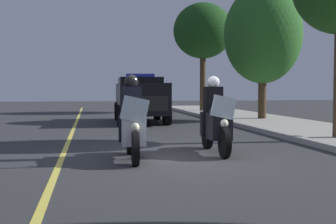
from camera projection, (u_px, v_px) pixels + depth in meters
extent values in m
plane|color=#333335|center=(176.00, 158.00, 9.07)|extent=(80.00, 80.00, 0.00)
cube|color=#E0D14C|center=(60.00, 161.00, 8.66)|extent=(48.00, 0.12, 0.01)
cylinder|color=black|center=(135.00, 149.00, 8.12)|extent=(0.64, 0.14, 0.64)
cylinder|color=black|center=(130.00, 139.00, 9.60)|extent=(0.64, 0.16, 0.64)
cube|color=white|center=(132.00, 129.00, 8.83)|extent=(1.21, 0.47, 0.56)
ellipsoid|color=white|center=(133.00, 114.00, 8.76)|extent=(0.57, 0.33, 0.24)
cube|color=silver|center=(135.00, 109.00, 8.18)|extent=(0.07, 0.56, 0.53)
sphere|color=#F9F4CC|center=(135.00, 127.00, 8.14)|extent=(0.17, 0.17, 0.17)
sphere|color=red|center=(126.00, 113.00, 8.29)|extent=(0.09, 0.09, 0.09)
sphere|color=#1933F2|center=(143.00, 113.00, 8.34)|extent=(0.09, 0.09, 0.09)
cube|color=black|center=(132.00, 101.00, 9.02)|extent=(0.29, 0.41, 0.60)
cube|color=black|center=(142.00, 128.00, 9.02)|extent=(0.18, 0.14, 0.56)
cube|color=black|center=(122.00, 128.00, 8.96)|extent=(0.18, 0.14, 0.56)
sphere|color=black|center=(132.00, 82.00, 8.98)|extent=(0.28, 0.28, 0.28)
cylinder|color=black|center=(225.00, 143.00, 9.01)|extent=(0.64, 0.14, 0.64)
cylinder|color=black|center=(207.00, 135.00, 10.49)|extent=(0.64, 0.16, 0.64)
cube|color=black|center=(216.00, 125.00, 9.71)|extent=(1.21, 0.47, 0.56)
ellipsoid|color=black|center=(216.00, 112.00, 9.65)|extent=(0.57, 0.33, 0.24)
cube|color=silver|center=(224.00, 107.00, 9.07)|extent=(0.07, 0.56, 0.53)
sphere|color=#F9F4CC|center=(224.00, 123.00, 9.03)|extent=(0.17, 0.17, 0.17)
sphere|color=red|center=(214.00, 110.00, 9.18)|extent=(0.09, 0.09, 0.09)
sphere|color=#1933F2|center=(229.00, 110.00, 9.23)|extent=(0.09, 0.09, 0.09)
cube|color=black|center=(213.00, 100.00, 9.91)|extent=(0.29, 0.41, 0.60)
cube|color=black|center=(222.00, 125.00, 9.91)|extent=(0.18, 0.14, 0.56)
cube|color=black|center=(205.00, 125.00, 9.85)|extent=(0.18, 0.14, 0.56)
sphere|color=silver|center=(213.00, 82.00, 9.87)|extent=(0.28, 0.28, 0.28)
cube|color=black|center=(140.00, 98.00, 18.48)|extent=(4.95, 2.02, 1.24)
cube|color=black|center=(140.00, 82.00, 18.74)|extent=(2.44, 1.81, 0.36)
cube|color=#2633D8|center=(140.00, 75.00, 18.53)|extent=(0.31, 1.21, 0.14)
cube|color=black|center=(146.00, 103.00, 16.12)|extent=(0.16, 1.62, 0.56)
cylinder|color=black|center=(167.00, 115.00, 17.12)|extent=(0.81, 0.30, 0.80)
cylinder|color=black|center=(121.00, 115.00, 16.85)|extent=(0.81, 0.30, 0.80)
cylinder|color=black|center=(157.00, 111.00, 20.18)|extent=(0.81, 0.30, 0.80)
cylinder|color=black|center=(118.00, 111.00, 19.91)|extent=(0.81, 0.30, 0.80)
cylinder|color=#42301E|center=(262.00, 92.00, 19.46)|extent=(0.36, 0.36, 2.34)
ellipsoid|color=#286023|center=(263.00, 34.00, 19.32)|extent=(3.43, 3.43, 4.32)
cylinder|color=#42301E|center=(203.00, 83.00, 26.34)|extent=(0.35, 0.35, 3.35)
ellipsoid|color=#194216|center=(203.00, 31.00, 26.17)|extent=(3.55, 3.55, 3.31)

